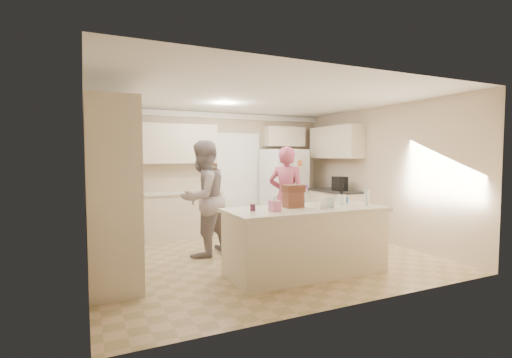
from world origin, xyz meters
name	(u,v)px	position (x,y,z in m)	size (l,w,h in m)	color
floor	(259,256)	(0.00, 0.00, -0.01)	(5.20, 4.60, 0.02)	tan
ceiling	(260,97)	(0.00, 0.00, 2.61)	(5.20, 4.60, 0.02)	white
wall_back	(214,172)	(0.00, 2.31, 1.30)	(5.20, 0.02, 2.60)	#C4AF91
wall_front	(352,189)	(0.00, -2.31, 1.30)	(5.20, 0.02, 2.60)	#C4AF91
wall_left	(85,182)	(-2.61, 0.00, 1.30)	(0.02, 4.60, 2.60)	#C4AF91
wall_right	(381,174)	(2.61, 0.00, 1.30)	(0.02, 4.60, 2.60)	#C4AF91
crown_back	(215,115)	(0.00, 2.26, 2.53)	(5.20, 0.08, 0.12)	white
pantry_bank	(109,189)	(-2.30, 0.20, 1.18)	(0.60, 2.60, 2.35)	beige
back_base_cab	(165,216)	(-1.15, 2.00, 0.44)	(2.20, 0.60, 0.88)	beige
back_countertop	(165,193)	(-1.15, 1.99, 0.90)	(2.24, 0.63, 0.04)	beige
back_upper_cab	(163,144)	(-1.15, 2.12, 1.90)	(2.20, 0.35, 0.80)	beige
doorway_opening	(238,182)	(0.55, 2.28, 1.05)	(0.90, 0.06, 2.10)	black
doorway_casing	(239,183)	(0.55, 2.24, 1.05)	(1.02, 0.03, 2.22)	white
wall_frame_upper	(216,161)	(0.02, 2.27, 1.55)	(0.15, 0.02, 0.20)	brown
wall_frame_lower	(216,173)	(0.02, 2.27, 1.28)	(0.15, 0.02, 0.20)	brown
refrigerator	(284,189)	(1.53, 1.88, 0.90)	(0.90, 0.70, 1.80)	white
fridge_seam	(292,190)	(1.53, 1.53, 0.90)	(0.01, 0.02, 1.78)	gray
fridge_dispenser	(284,179)	(1.31, 1.52, 1.15)	(0.22, 0.03, 0.35)	black
fridge_handle_l	(291,183)	(1.48, 1.51, 1.05)	(0.02, 0.02, 0.85)	silver
fridge_handle_r	(294,183)	(1.58, 1.51, 1.05)	(0.02, 0.02, 0.85)	silver
over_fridge_cab	(284,137)	(1.65, 2.12, 2.10)	(0.95, 0.35, 0.45)	beige
right_base_cab	(335,212)	(2.30, 1.00, 0.44)	(0.60, 1.20, 0.88)	beige
right_countertop	(335,191)	(2.29, 1.00, 0.90)	(0.63, 1.24, 0.04)	#2D2B28
right_upper_cab	(335,142)	(2.43, 1.20, 1.95)	(0.35, 1.50, 0.70)	beige
coffee_maker	(340,184)	(2.25, 0.80, 1.07)	(0.22, 0.28, 0.30)	black
island_base	(306,242)	(0.20, -1.10, 0.44)	(2.20, 0.90, 0.88)	beige
island_top	(306,210)	(0.20, -1.10, 0.90)	(2.28, 0.96, 0.05)	beige
utensil_crock	(341,200)	(0.85, -1.05, 1.00)	(0.13, 0.13, 0.15)	white
tissue_box	(275,206)	(-0.35, -1.20, 1.00)	(0.13, 0.13, 0.14)	pink
tissue_plume	(275,198)	(-0.35, -1.20, 1.10)	(0.08, 0.08, 0.08)	white
dollhouse_body	(293,200)	(0.05, -1.00, 1.04)	(0.26, 0.18, 0.22)	brown
dollhouse_roof	(293,188)	(0.05, -1.00, 1.20)	(0.28, 0.20, 0.10)	#592D1E
jam_jar	(253,207)	(-0.60, -1.05, 0.97)	(0.07, 0.07, 0.09)	#59263F
greeting_card_a	(323,203)	(0.35, -1.30, 1.01)	(0.12, 0.01, 0.16)	white
greeting_card_b	(330,202)	(0.50, -1.25, 1.01)	(0.12, 0.01, 0.16)	silver
water_bottle	(366,197)	(1.15, -1.25, 1.04)	(0.07, 0.07, 0.24)	silver
shaker_salt	(343,200)	(1.02, -0.88, 0.97)	(0.05, 0.05, 0.09)	teal
shaker_pepper	(347,200)	(1.09, -0.88, 0.97)	(0.05, 0.05, 0.09)	teal
teen_boy	(203,198)	(-0.84, 0.40, 0.96)	(0.93, 0.72, 1.91)	gray
teen_girl	(286,197)	(0.69, 0.31, 0.91)	(0.67, 0.44, 1.83)	#B34555
fridge_magnets	(292,190)	(1.53, 1.52, 0.90)	(0.76, 0.02, 1.44)	tan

